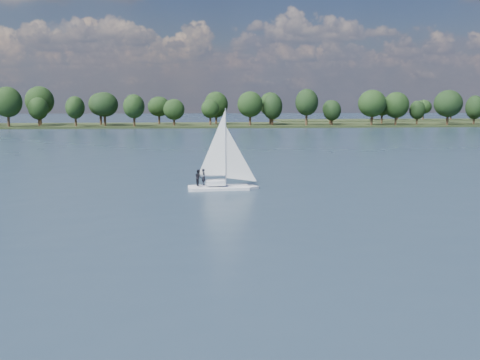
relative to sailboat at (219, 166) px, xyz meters
name	(u,v)px	position (x,y,z in m)	size (l,w,h in m)	color
ground	(160,150)	(-9.75, 51.10, -2.72)	(700.00, 700.00, 0.00)	#233342
far_shore	(175,126)	(-9.75, 163.10, -2.72)	(660.00, 40.00, 1.50)	black
sailboat	(219,166)	(0.00, 0.00, 0.00)	(7.52, 2.52, 9.74)	white
treeline	(150,107)	(-19.67, 159.39, 5.33)	(562.95, 73.29, 17.98)	black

